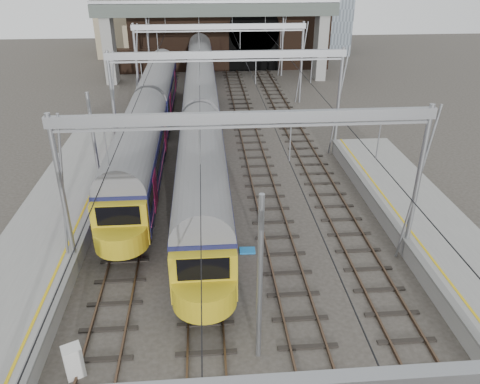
{
  "coord_description": "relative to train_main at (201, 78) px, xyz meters",
  "views": [
    {
      "loc": [
        -1.74,
        -11.14,
        13.84
      ],
      "look_at": [
        0.02,
        11.18,
        2.4
      ],
      "focal_mm": 35.0,
      "sensor_mm": 36.0,
      "label": 1
    }
  ],
  "objects": [
    {
      "name": "retaining_wall",
      "position": [
        3.4,
        15.27,
        1.83
      ],
      "size": [
        28.0,
        2.75,
        9.0
      ],
      "color": "#301F15",
      "rests_on": "ground"
    },
    {
      "name": "overbridge",
      "position": [
        2.0,
        9.34,
        4.76
      ],
      "size": [
        28.0,
        3.0,
        9.25
      ],
      "color": "gray",
      "rests_on": "ground"
    },
    {
      "name": "overhead_line",
      "position": [
        2.0,
        -15.18,
        4.06
      ],
      "size": [
        16.8,
        80.0,
        8.0
      ],
      "color": "gray",
      "rests_on": "ground"
    },
    {
      "name": "relay_cabinet",
      "position": [
        -4.8,
        -35.08,
        -1.85
      ],
      "size": [
        0.83,
        0.77,
        1.32
      ],
      "primitive_type": "cube",
      "rotation": [
        0.0,
        0.0,
        0.43
      ],
      "color": "silver",
      "rests_on": "ground"
    },
    {
      "name": "train_main",
      "position": [
        0.0,
        0.0,
        0.0
      ],
      "size": [
        2.83,
        65.41,
        4.86
      ],
      "color": "black",
      "rests_on": "ground"
    },
    {
      "name": "train_second",
      "position": [
        -4.0,
        -11.93,
        -0.02
      ],
      "size": [
        2.8,
        32.43,
        4.82
      ],
      "color": "black",
      "rests_on": "ground"
    },
    {
      "name": "equip_cover_b",
      "position": [
        2.24,
        -27.61,
        -2.46
      ],
      "size": [
        0.83,
        0.6,
        0.1
      ],
      "primitive_type": "cube",
      "rotation": [
        0.0,
        0.0,
        -0.04
      ],
      "color": "blue",
      "rests_on": "ground"
    },
    {
      "name": "tracks",
      "position": [
        2.0,
        -21.66,
        -2.49
      ],
      "size": [
        14.4,
        80.0,
        0.22
      ],
      "color": "#4C3828",
      "rests_on": "ground"
    }
  ]
}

